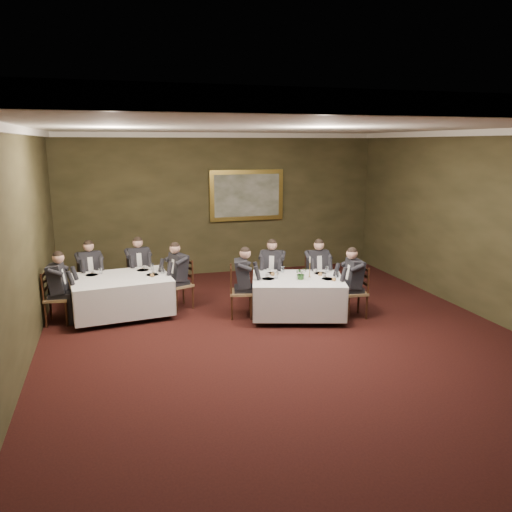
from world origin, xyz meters
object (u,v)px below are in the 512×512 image
diner_main_backright (317,279)px  chair_sec_backright (139,286)px  diner_main_backleft (272,279)px  chair_sec_endright (181,294)px  chair_main_endright (354,302)px  diner_sec_endright (180,283)px  table_second (121,293)px  table_main (298,294)px  candlestick (310,269)px  diner_main_endright (354,291)px  diner_sec_backleft (90,280)px  diner_sec_backright (139,276)px  chair_sec_backleft (91,291)px  chair_main_backleft (272,289)px  diner_main_endleft (241,291)px  chair_sec_endleft (57,309)px  painting (247,195)px  diner_sec_endleft (57,297)px  chair_main_endleft (241,302)px  centerpiece (301,273)px  chair_main_backright (316,289)px

diner_main_backright → chair_sec_backright: bearing=-15.0°
diner_main_backleft → chair_sec_endright: (-1.88, 0.18, -0.23)m
chair_main_endright → diner_sec_endright: 3.45m
table_second → chair_main_endright: 4.46m
table_main → candlestick: candlestick is taller
diner_main_endright → diner_sec_backleft: bearing=69.9°
chair_sec_endright → diner_sec_endright: bearing=90.0°
table_second → diner_sec_backright: diner_sec_backright is taller
chair_sec_backleft → chair_main_backleft: bearing=152.1°
diner_main_backleft → diner_main_endleft: size_ratio=1.00×
diner_sec_backright → diner_sec_endright: (0.75, -0.85, 0.00)m
chair_main_endright → chair_sec_endleft: same height
chair_sec_endleft → painting: 5.44m
chair_main_backleft → chair_sec_endright: 1.89m
diner_main_endright → diner_sec_endright: size_ratio=1.00×
diner_sec_endleft → diner_main_endright: bearing=85.1°
table_second → diner_sec_endleft: diner_sec_endleft is taller
chair_sec_backright → painting: 3.69m
chair_main_endleft → chair_sec_backright: same height
table_second → chair_sec_endleft: chair_sec_endleft is taller
chair_sec_backleft → painting: (3.81, 1.78, 1.68)m
table_second → candlestick: (3.46, -1.00, 0.47)m
diner_sec_backright → candlestick: 3.68m
chair_main_backleft → diner_sec_backright: 2.84m
diner_main_endleft → table_main: bearing=86.6°
chair_sec_backright → table_second: bearing=60.5°
diner_main_endleft → diner_sec_endright: 1.34m
chair_main_backleft → candlestick: 1.23m
diner_main_backleft → candlestick: size_ratio=3.27×
table_main → chair_sec_endleft: (-4.36, 0.89, -0.17)m
chair_main_endright → painting: (-1.04, 3.98, 1.68)m
diner_main_backleft → centerpiece: diner_main_backleft is taller
chair_sec_backright → centerpiece: size_ratio=4.02×
chair_main_backleft → diner_main_endleft: 1.10m
diner_sec_endleft → diner_main_endleft: bearing=87.8°
diner_main_backright → chair_sec_backleft: size_ratio=1.35×
diner_sec_backleft → centerpiece: bearing=139.1°
diner_main_endleft → centerpiece: 1.19m
diner_sec_endright → diner_sec_backright: bearing=20.5°
chair_main_endright → diner_main_endright: bearing=90.0°
chair_main_backright → diner_main_endleft: diner_main_endleft is taller
chair_main_backleft → diner_sec_backright: size_ratio=0.74×
diner_main_endleft → candlestick: bearing=89.9°
diner_main_endleft → chair_sec_endright: (-1.04, 0.84, -0.23)m
diner_main_backleft → table_main: bearing=126.5°
diner_main_backright → painting: size_ratio=0.71×
chair_main_backright → chair_main_endright: bearing=114.2°
chair_main_endleft → diner_sec_endright: size_ratio=0.74×
chair_main_endright → chair_main_endleft: bearing=77.7°
table_main → diner_main_backright: bearing=45.5°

